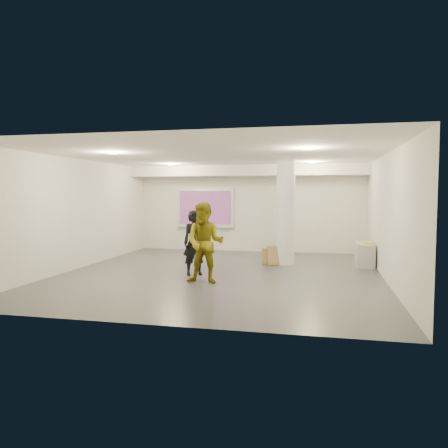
% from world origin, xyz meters
% --- Properties ---
extents(floor, '(8.00, 9.00, 0.01)m').
position_xyz_m(floor, '(0.00, 0.00, 0.00)').
color(floor, '#393C42').
rests_on(floor, ground).
extents(ceiling, '(8.00, 9.00, 0.01)m').
position_xyz_m(ceiling, '(0.00, 0.00, 3.00)').
color(ceiling, white).
rests_on(ceiling, floor).
extents(wall_back, '(8.00, 0.01, 3.00)m').
position_xyz_m(wall_back, '(0.00, 4.50, 1.50)').
color(wall_back, silver).
rests_on(wall_back, floor).
extents(wall_front, '(8.00, 0.01, 3.00)m').
position_xyz_m(wall_front, '(0.00, -4.50, 1.50)').
color(wall_front, silver).
rests_on(wall_front, floor).
extents(wall_left, '(0.01, 9.00, 3.00)m').
position_xyz_m(wall_left, '(-4.00, 0.00, 1.50)').
color(wall_left, silver).
rests_on(wall_left, floor).
extents(wall_right, '(0.01, 9.00, 3.00)m').
position_xyz_m(wall_right, '(4.00, 0.00, 1.50)').
color(wall_right, silver).
rests_on(wall_right, floor).
extents(soffit_band, '(8.00, 1.10, 0.36)m').
position_xyz_m(soffit_band, '(0.00, 3.95, 2.82)').
color(soffit_band, silver).
rests_on(soffit_band, ceiling).
extents(downlight_nw, '(0.22, 0.22, 0.02)m').
position_xyz_m(downlight_nw, '(-2.20, 2.50, 2.98)').
color(downlight_nw, '#EEEB81').
rests_on(downlight_nw, ceiling).
extents(downlight_ne, '(0.22, 0.22, 0.02)m').
position_xyz_m(downlight_ne, '(2.20, 2.50, 2.98)').
color(downlight_ne, '#EEEB81').
rests_on(downlight_ne, ceiling).
extents(downlight_sw, '(0.22, 0.22, 0.02)m').
position_xyz_m(downlight_sw, '(-2.20, -1.50, 2.98)').
color(downlight_sw, '#EEEB81').
rests_on(downlight_sw, ceiling).
extents(downlight_se, '(0.22, 0.22, 0.02)m').
position_xyz_m(downlight_se, '(2.20, -1.50, 2.98)').
color(downlight_se, '#EEEB81').
rests_on(downlight_se, ceiling).
extents(column, '(0.52, 0.52, 3.00)m').
position_xyz_m(column, '(1.50, 1.80, 1.50)').
color(column, white).
rests_on(column, floor).
extents(projection_screen, '(2.10, 0.13, 1.42)m').
position_xyz_m(projection_screen, '(-1.60, 4.45, 1.53)').
color(projection_screen, silver).
rests_on(projection_screen, wall_back).
extents(credenza, '(0.47, 1.12, 0.65)m').
position_xyz_m(credenza, '(3.72, 2.06, 0.33)').
color(credenza, '#9C9EA1').
rests_on(credenza, floor).
extents(papers_stack, '(0.23, 0.29, 0.02)m').
position_xyz_m(papers_stack, '(3.73, 2.06, 0.66)').
color(papers_stack, white).
rests_on(papers_stack, credenza).
extents(postit_pad, '(0.32, 0.38, 0.03)m').
position_xyz_m(postit_pad, '(3.75, 1.90, 0.67)').
color(postit_pad, '#CDE40A').
rests_on(postit_pad, credenza).
extents(cardboard_back, '(0.54, 0.33, 0.56)m').
position_xyz_m(cardboard_back, '(1.27, 1.62, 0.28)').
color(cardboard_back, olive).
rests_on(cardboard_back, floor).
extents(cardboard_front, '(0.45, 0.20, 0.47)m').
position_xyz_m(cardboard_front, '(1.06, 1.68, 0.24)').
color(cardboard_front, olive).
rests_on(cardboard_front, floor).
extents(woman, '(0.71, 0.64, 1.63)m').
position_xyz_m(woman, '(-0.60, -0.31, 0.81)').
color(woman, black).
rests_on(woman, floor).
extents(man, '(0.91, 0.71, 1.85)m').
position_xyz_m(man, '(-0.08, -1.23, 0.93)').
color(man, olive).
rests_on(man, floor).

